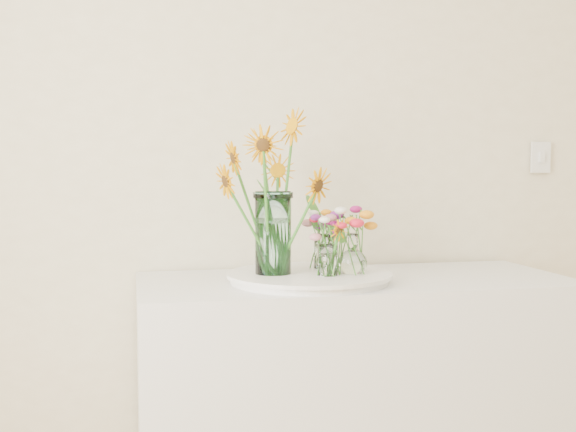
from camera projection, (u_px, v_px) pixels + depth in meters
The scene contains 10 objects.
counter at pixel (354, 413), 2.39m from camera, with size 1.40×0.60×0.90m, color white.
tray at pixel (309, 278), 2.27m from camera, with size 0.50×0.50×0.03m, color white.
mason_jar at pixel (273, 233), 2.24m from camera, with size 0.11×0.11×0.26m, color #B3ECED.
sunflower_bouquet at pixel (273, 193), 2.24m from camera, with size 0.66×0.66×0.52m, color orange, non-canonical shape.
small_vase_a at pixel (328, 261), 2.21m from camera, with size 0.06×0.06×0.10m, color white.
wildflower_posy_a at pixel (328, 246), 2.21m from camera, with size 0.21×0.21×0.19m, color orange, non-canonical shape.
small_vase_b at pixel (353, 254), 2.26m from camera, with size 0.09×0.09×0.13m, color white, non-canonical shape.
wildflower_posy_b at pixel (353, 240), 2.25m from camera, with size 0.19×0.19×0.22m, color orange, non-canonical shape.
small_vase_c at pixel (324, 252), 2.37m from camera, with size 0.07×0.07×0.12m, color white.
wildflower_posy_c at pixel (324, 238), 2.37m from camera, with size 0.19×0.19×0.21m, color orange, non-canonical shape.
Camera 1 is at (-0.82, -0.30, 1.27)m, focal length 45.00 mm.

